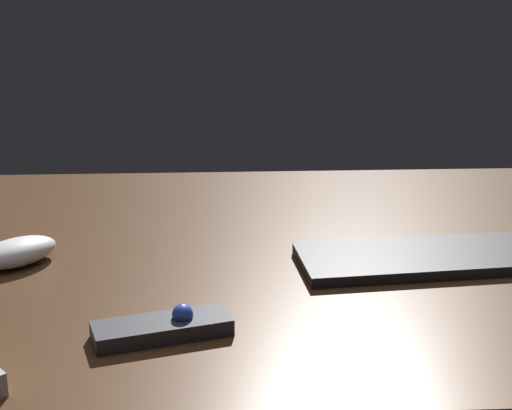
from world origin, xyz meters
The scene contains 4 objects.
desk centered at (0.00, 0.00, 1.00)cm, with size 140.00×84.00×2.00cm, color #4C301C.
keyboard centered at (25.50, -4.64, 2.77)cm, with size 40.66×12.94×1.53cm, color black.
computer_mouse centered at (-33.36, -2.61, 3.80)cm, with size 11.61×6.21×3.60cm, color silver.
media_remote centered at (-12.17, -25.08, 3.09)cm, with size 16.40×9.36×3.58cm.
Camera 1 is at (-5.95, -112.40, 46.22)cm, focal length 59.82 mm.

